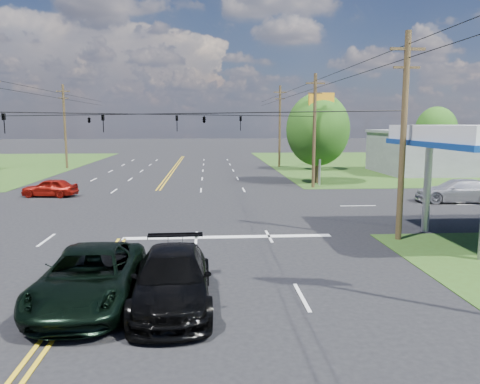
{
  "coord_description": "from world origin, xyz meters",
  "views": [
    {
      "loc": [
        4.1,
        -17.89,
        5.43
      ],
      "look_at": [
        5.74,
        6.0,
        1.9
      ],
      "focal_mm": 35.0,
      "sensor_mm": 36.0,
      "label": 1
    }
  ],
  "objects": [
    {
      "name": "pole_se",
      "position": [
        13.0,
        3.0,
        4.92
      ],
      "size": [
        1.6,
        0.28,
        9.5
      ],
      "color": "#3A2E18",
      "rests_on": "ground"
    },
    {
      "name": "pole_ne",
      "position": [
        13.0,
        21.0,
        4.92
      ],
      "size": [
        1.6,
        0.28,
        9.5
      ],
      "color": "#3A2E18",
      "rests_on": "ground"
    },
    {
      "name": "sedan_red",
      "position": [
        -7.7,
        17.5,
        0.68
      ],
      "size": [
        4.15,
        2.1,
        1.35
      ],
      "primitive_type": "imported",
      "rotation": [
        0.0,
        0.0,
        -1.7
      ],
      "color": "maroon",
      "rests_on": "ground"
    },
    {
      "name": "stop_bar",
      "position": [
        5.0,
        4.0,
        0.0
      ],
      "size": [
        10.0,
        0.5,
        0.02
      ],
      "primitive_type": "cube",
      "color": "silver",
      "rests_on": "ground"
    },
    {
      "name": "tree_far_r",
      "position": [
        34.0,
        42.0,
        4.54
      ],
      "size": [
        5.32,
        5.32,
        7.63
      ],
      "color": "#3A2E18",
      "rests_on": "ground"
    },
    {
      "name": "pole_right_far",
      "position": [
        13.0,
        40.0,
        5.17
      ],
      "size": [
        1.6,
        0.28,
        10.0
      ],
      "color": "#3A2E18",
      "rests_on": "ground"
    },
    {
      "name": "pole_left_far",
      "position": [
        -13.0,
        40.0,
        5.17
      ],
      "size": [
        1.6,
        0.28,
        10.0
      ],
      "color": "#3A2E18",
      "rests_on": "ground"
    },
    {
      "name": "polesign_ne",
      "position": [
        13.86,
        22.33,
        6.29
      ],
      "size": [
        2.22,
        0.3,
        8.07
      ],
      "color": "#A5A5AA",
      "rests_on": "ground"
    },
    {
      "name": "tree_right_b",
      "position": [
        16.5,
        36.0,
        4.22
      ],
      "size": [
        4.94,
        4.94,
        7.09
      ],
      "color": "#3A2E18",
      "rests_on": "ground"
    },
    {
      "name": "span_wire_signals",
      "position": [
        0.0,
        12.0,
        6.0
      ],
      "size": [
        26.0,
        18.0,
        1.13
      ],
      "color": "black",
      "rests_on": "ground"
    },
    {
      "name": "suv_black",
      "position": [
        3.0,
        -4.33,
        0.82
      ],
      "size": [
        2.46,
        5.71,
        1.64
      ],
      "primitive_type": "imported",
      "rotation": [
        0.0,
        0.0,
        0.03
      ],
      "color": "black",
      "rests_on": "ground"
    },
    {
      "name": "grass_ne",
      "position": [
        35.0,
        44.0,
        0.0
      ],
      "size": [
        46.0,
        48.0,
        0.03
      ],
      "primitive_type": "cube",
      "color": "#2C4616",
      "rests_on": "ground"
    },
    {
      "name": "sedan_far",
      "position": [
        21.29,
        13.0,
        0.81
      ],
      "size": [
        5.81,
        2.99,
        1.61
      ],
      "primitive_type": "imported",
      "rotation": [
        0.0,
        0.0,
        -1.71
      ],
      "color": "silver",
      "rests_on": "ground"
    },
    {
      "name": "retail_ne",
      "position": [
        30.0,
        32.0,
        2.2
      ],
      "size": [
        14.0,
        10.0,
        4.4
      ],
      "primitive_type": "cube",
      "color": "slate",
      "rests_on": "ground"
    },
    {
      "name": "tree_right_a",
      "position": [
        14.0,
        24.0,
        4.87
      ],
      "size": [
        5.7,
        5.7,
        8.18
      ],
      "color": "#3A2E18",
      "rests_on": "ground"
    },
    {
      "name": "power_lines",
      "position": [
        0.0,
        10.0,
        8.6
      ],
      "size": [
        26.04,
        100.0,
        0.64
      ],
      "color": "black",
      "rests_on": "ground"
    },
    {
      "name": "ground",
      "position": [
        0.0,
        12.0,
        0.0
      ],
      "size": [
        280.0,
        280.0,
        0.0
      ],
      "primitive_type": "plane",
      "color": "black",
      "rests_on": "ground"
    },
    {
      "name": "pickup_dkgreen",
      "position": [
        0.5,
        -4.04,
        0.84
      ],
      "size": [
        2.85,
        6.05,
        1.67
      ],
      "primitive_type": "imported",
      "rotation": [
        0.0,
        0.0,
        0.01
      ],
      "color": "black",
      "rests_on": "ground"
    }
  ]
}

